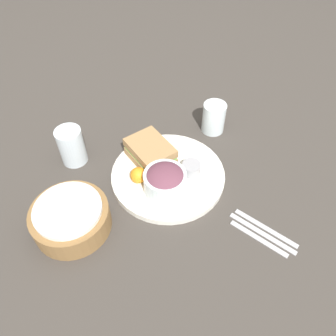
% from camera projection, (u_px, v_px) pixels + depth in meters
% --- Properties ---
extents(ground_plane, '(4.00, 4.00, 0.00)m').
position_uv_depth(ground_plane, '(168.00, 177.00, 0.89)').
color(ground_plane, '#3D3833').
extents(plate, '(0.31, 0.31, 0.02)m').
position_uv_depth(plate, '(168.00, 175.00, 0.89)').
color(plate, white).
rests_on(plate, ground_plane).
extents(sandwich, '(0.13, 0.10, 0.05)m').
position_uv_depth(sandwich, '(150.00, 152.00, 0.90)').
color(sandwich, '#A37A4C').
rests_on(sandwich, plate).
extents(salad_bowl, '(0.11, 0.11, 0.07)m').
position_uv_depth(salad_bowl, '(165.00, 180.00, 0.82)').
color(salad_bowl, silver).
rests_on(salad_bowl, plate).
extents(dressing_cup, '(0.05, 0.05, 0.03)m').
position_uv_depth(dressing_cup, '(191.00, 168.00, 0.87)').
color(dressing_cup, '#99999E').
rests_on(dressing_cup, plate).
extents(orange_wedge, '(0.04, 0.04, 0.04)m').
position_uv_depth(orange_wedge, '(138.00, 175.00, 0.85)').
color(orange_wedge, orange).
rests_on(orange_wedge, plate).
extents(drink_glass, '(0.07, 0.07, 0.11)m').
position_uv_depth(drink_glass, '(72.00, 146.00, 0.90)').
color(drink_glass, silver).
rests_on(drink_glass, ground_plane).
extents(bread_basket, '(0.18, 0.18, 0.07)m').
position_uv_depth(bread_basket, '(71.00, 218.00, 0.77)').
color(bread_basket, olive).
rests_on(bread_basket, ground_plane).
extents(fork, '(0.16, 0.06, 0.01)m').
position_uv_depth(fork, '(266.00, 228.00, 0.79)').
color(fork, '#B2B2B7').
rests_on(fork, ground_plane).
extents(knife, '(0.17, 0.06, 0.01)m').
position_uv_depth(knife, '(262.00, 233.00, 0.78)').
color(knife, '#B2B2B7').
rests_on(knife, ground_plane).
extents(spoon, '(0.15, 0.05, 0.01)m').
position_uv_depth(spoon, '(259.00, 238.00, 0.77)').
color(spoon, '#B2B2B7').
rests_on(spoon, ground_plane).
extents(water_glass, '(0.07, 0.07, 0.09)m').
position_uv_depth(water_glass, '(214.00, 118.00, 0.99)').
color(water_glass, silver).
rests_on(water_glass, ground_plane).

